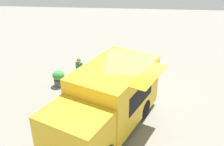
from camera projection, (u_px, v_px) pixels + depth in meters
ground_plane at (135, 110)px, 11.58m from camera, size 40.00×40.00×0.00m
food_truck at (107, 102)px, 10.05m from camera, size 5.82×4.49×2.44m
person_customer at (79, 67)px, 14.72m from camera, size 0.72×0.73×0.92m
planter_flowering_near at (59, 78)px, 13.42m from camera, size 0.61×0.61×0.84m
planter_flowering_side at (141, 64)px, 15.05m from camera, size 0.45×0.45×0.74m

